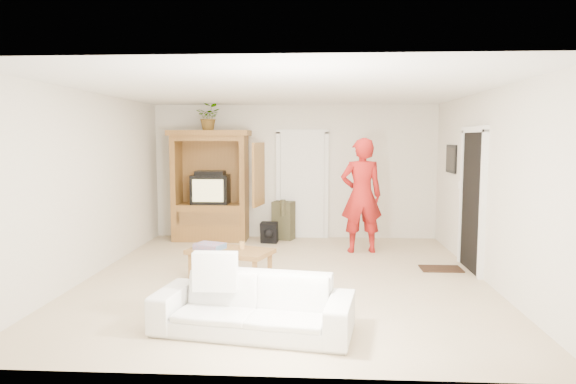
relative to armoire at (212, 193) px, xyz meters
name	(u,v)px	position (x,y,z in m)	size (l,w,h in m)	color
floor	(285,278)	(1.58, -2.66, -0.91)	(6.00, 6.00, 0.00)	tan
ceiling	(285,90)	(1.58, -2.66, 1.69)	(6.00, 6.00, 0.00)	white
wall_back	(295,172)	(1.58, 0.34, 0.39)	(5.50, 5.50, 0.00)	silver
wall_front	(261,220)	(1.58, -5.66, 0.39)	(5.50, 5.50, 0.00)	silver
wall_left	(90,185)	(-1.17, -2.66, 0.39)	(6.00, 6.00, 0.00)	silver
wall_right	(489,187)	(4.33, -2.66, 0.39)	(6.00, 6.00, 0.00)	silver
armoire	(212,193)	(0.00, 0.00, 0.00)	(1.82, 1.14, 2.10)	brown
door_back	(302,186)	(1.73, 0.31, 0.11)	(0.85, 0.05, 2.04)	white
doorway_right	(473,202)	(4.30, -2.06, 0.11)	(0.05, 0.90, 2.04)	black
framed_picture	(451,159)	(4.31, -0.76, 0.69)	(0.03, 0.60, 0.48)	black
doormat	(441,269)	(3.88, -2.06, -0.90)	(0.60, 0.40, 0.02)	#382316
plant	(209,117)	(-0.02, -0.03, 1.44)	(0.44, 0.38, 0.49)	#4C7238
man	(361,195)	(2.77, -0.93, 0.07)	(0.71, 0.47, 1.96)	#AA1916
sofa	(253,305)	(1.38, -4.71, -0.62)	(1.98, 0.77, 0.58)	silver
coffee_table	(230,253)	(0.82, -2.76, -0.54)	(1.27, 0.96, 0.42)	brown
towel	(210,246)	(0.54, -2.76, -0.45)	(0.38, 0.28, 0.08)	#C54146
candle	(242,245)	(0.98, -2.71, -0.44)	(0.08, 0.08, 0.10)	tan
backpack_black	(269,233)	(1.13, -0.29, -0.72)	(0.31, 0.18, 0.38)	black
backpack_olive	(283,220)	(1.37, 0.10, -0.54)	(0.39, 0.29, 0.74)	#47442B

